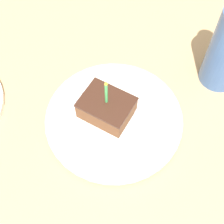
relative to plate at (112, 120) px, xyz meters
name	(u,v)px	position (x,y,z in m)	size (l,w,h in m)	color
ground_plane	(114,126)	(0.00, 0.00, -0.03)	(2.40, 2.40, 0.04)	tan
plate	(112,120)	(0.00, 0.00, 0.00)	(0.26, 0.26, 0.02)	white
cake_slice	(106,108)	(0.00, 0.01, 0.03)	(0.07, 0.09, 0.10)	brown
fork	(93,99)	(0.02, 0.05, 0.01)	(0.05, 0.16, 0.00)	silver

